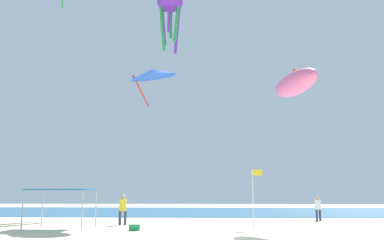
# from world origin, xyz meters

# --- Properties ---
(ground) EXTENTS (110.00, 110.00, 0.10)m
(ground) POSITION_xyz_m (0.00, 0.00, -0.05)
(ground) COLOR beige
(ocean_strip) EXTENTS (110.00, 22.28, 0.03)m
(ocean_strip) POSITION_xyz_m (0.00, 26.69, 0.01)
(ocean_strip) COLOR #28608C
(ocean_strip) RESTS_ON ground
(canopy_tent) EXTENTS (3.30, 2.81, 2.19)m
(canopy_tent) POSITION_xyz_m (-8.34, 4.94, 2.08)
(canopy_tent) COLOR #B2B2B7
(canopy_tent) RESTS_ON ground
(person_near_tent) EXTENTS (0.42, 0.41, 1.72)m
(person_near_tent) POSITION_xyz_m (7.73, 12.26, 1.01)
(person_near_tent) COLOR #33384C
(person_near_tent) RESTS_ON ground
(person_leftmost) EXTENTS (0.50, 0.44, 1.86)m
(person_leftmost) POSITION_xyz_m (-5.41, 7.78, 1.09)
(person_leftmost) COLOR #33384C
(person_leftmost) RESTS_ON ground
(banner_flag) EXTENTS (0.61, 0.06, 3.32)m
(banner_flag) POSITION_xyz_m (2.61, 6.00, 2.02)
(banner_flag) COLOR silver
(banner_flag) RESTS_ON ground
(cooler_box) EXTENTS (0.57, 0.37, 0.35)m
(cooler_box) POSITION_xyz_m (-3.95, 3.89, 0.18)
(cooler_box) COLOR #1E8C4C
(cooler_box) RESTS_ON ground
(kite_octopus_purple) EXTENTS (3.08, 3.08, 7.11)m
(kite_octopus_purple) POSITION_xyz_m (-4.52, 27.22, 23.37)
(kite_octopus_purple) COLOR purple
(kite_inflatable_pink) EXTENTS (3.10, 5.23, 2.01)m
(kite_inflatable_pink) POSITION_xyz_m (5.43, 7.02, 8.75)
(kite_inflatable_pink) COLOR pink
(kite_delta_blue) EXTENTS (4.86, 4.86, 2.89)m
(kite_delta_blue) POSITION_xyz_m (-4.13, 11.24, 10.70)
(kite_delta_blue) COLOR blue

